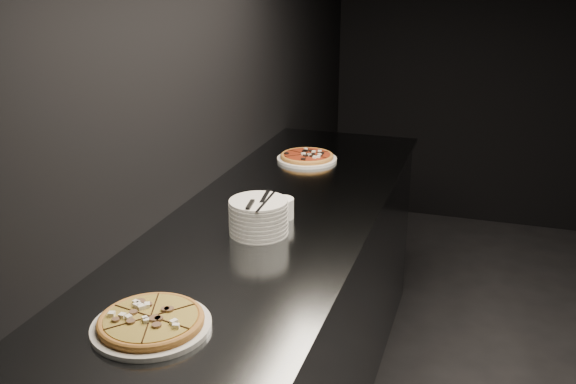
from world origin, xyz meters
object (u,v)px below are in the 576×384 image
(counter, at_px, (278,317))
(pizza_tomato, at_px, (307,157))
(pizza_mushroom, at_px, (151,322))
(ramekin, at_px, (282,208))
(plate_stack, at_px, (259,217))
(cutlery, at_px, (259,201))

(counter, height_order, pizza_tomato, pizza_tomato)
(pizza_mushroom, height_order, ramekin, ramekin)
(counter, height_order, plate_stack, plate_stack)
(plate_stack, xyz_separation_m, ramekin, (0.03, 0.16, -0.02))
(ramekin, bearing_deg, pizza_mushroom, -95.52)
(pizza_mushroom, height_order, plate_stack, plate_stack)
(pizza_mushroom, distance_m, plate_stack, 0.66)
(pizza_mushroom, height_order, cutlery, cutlery)
(pizza_tomato, bearing_deg, pizza_mushroom, -88.63)
(ramekin, bearing_deg, cutlery, -98.05)
(pizza_mushroom, bearing_deg, counter, 87.38)
(cutlery, xyz_separation_m, ramekin, (0.02, 0.17, -0.08))
(plate_stack, bearing_deg, cutlery, -62.38)
(ramekin, bearing_deg, pizza_tomato, 99.15)
(pizza_mushroom, distance_m, ramekin, 0.82)
(pizza_mushroom, relative_size, pizza_tomato, 1.00)
(pizza_mushroom, bearing_deg, ramekin, 84.48)
(pizza_tomato, bearing_deg, counter, -83.32)
(counter, distance_m, plate_stack, 0.56)
(pizza_mushroom, distance_m, cutlery, 0.66)
(pizza_mushroom, relative_size, ramekin, 3.69)
(pizza_mushroom, relative_size, plate_stack, 1.58)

